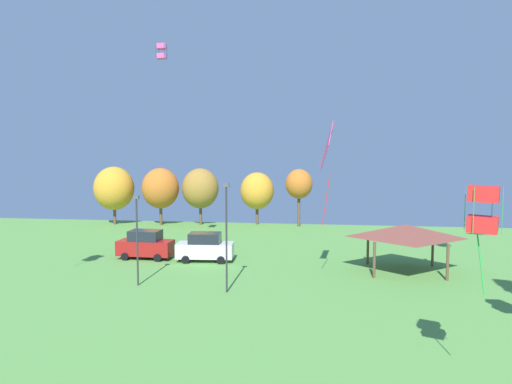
# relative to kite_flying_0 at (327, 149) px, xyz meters

# --- Properties ---
(kite_flying_0) EXTENTS (1.02, 3.50, 7.01)m
(kite_flying_0) POSITION_rel_kite_flying_0_xyz_m (0.00, 0.00, 0.00)
(kite_flying_0) COLOR #E54C93
(kite_flying_1) EXTENTS (0.90, 0.88, 1.25)m
(kite_flying_1) POSITION_rel_kite_flying_0_xyz_m (-13.56, 6.39, 8.16)
(kite_flying_1) COLOR #E54C93
(kite_flying_4) EXTENTS (1.27, 1.27, 3.82)m
(kite_flying_4) POSITION_rel_kite_flying_0_xyz_m (5.06, -14.37, -2.28)
(kite_flying_4) COLOR red
(parked_car_leftmost) EXTENTS (4.67, 2.19, 2.42)m
(parked_car_leftmost) POSITION_rel_kite_flying_0_xyz_m (-14.95, 5.53, -7.99)
(parked_car_leftmost) COLOR maroon
(parked_car_leftmost) RESTS_ON ground
(parked_car_second_from_left) EXTENTS (4.75, 2.34, 2.36)m
(parked_car_second_from_left) POSITION_rel_kite_flying_0_xyz_m (-9.73, 5.27, -8.02)
(parked_car_second_from_left) COLOR silver
(parked_car_second_from_left) RESTS_ON ground
(park_pavilion) EXTENTS (6.46, 5.36, 3.60)m
(park_pavilion) POSITION_rel_kite_flying_0_xyz_m (5.97, 3.89, -6.10)
(park_pavilion) COLOR brown
(park_pavilion) RESTS_ON ground
(light_post_0) EXTENTS (0.36, 0.20, 6.08)m
(light_post_0) POSITION_rel_kite_flying_0_xyz_m (-12.52, -2.14, -5.74)
(light_post_0) COLOR #2D2D33
(light_post_0) RESTS_ON ground
(light_post_2) EXTENTS (0.36, 0.20, 7.00)m
(light_post_2) POSITION_rel_kite_flying_0_xyz_m (-6.29, -2.87, -5.28)
(light_post_2) COLOR #2D2D33
(light_post_2) RESTS_ON ground
(treeline_tree_0) EXTENTS (4.96, 4.96, 7.27)m
(treeline_tree_0) POSITION_rel_kite_flying_0_xyz_m (-25.86, 23.24, -4.64)
(treeline_tree_0) COLOR brown
(treeline_tree_0) RESTS_ON ground
(treeline_tree_1) EXTENTS (4.57, 4.57, 7.12)m
(treeline_tree_1) POSITION_rel_kite_flying_0_xyz_m (-19.91, 23.53, -4.59)
(treeline_tree_1) COLOR brown
(treeline_tree_1) RESTS_ON ground
(treeline_tree_2) EXTENTS (4.56, 4.56, 7.08)m
(treeline_tree_2) POSITION_rel_kite_flying_0_xyz_m (-15.05, 24.43, -4.62)
(treeline_tree_2) COLOR brown
(treeline_tree_2) RESTS_ON ground
(treeline_tree_3) EXTENTS (4.22, 4.22, 6.56)m
(treeline_tree_3) POSITION_rel_kite_flying_0_xyz_m (-8.04, 25.57, -4.95)
(treeline_tree_3) COLOR brown
(treeline_tree_3) RESTS_ON ground
(treeline_tree_4) EXTENTS (3.29, 3.29, 7.03)m
(treeline_tree_4) POSITION_rel_kite_flying_0_xyz_m (-2.77, 24.63, -4.00)
(treeline_tree_4) COLOR brown
(treeline_tree_4) RESTS_ON ground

